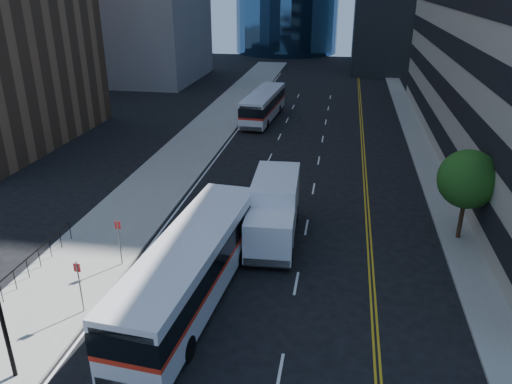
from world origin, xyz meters
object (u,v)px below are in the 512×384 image
at_px(street_tree, 468,179).
at_px(box_truck, 274,210).
at_px(bus_rear, 263,105).
at_px(lamp_post, 2,317).
at_px(bus_front, 191,267).

bearing_deg(street_tree, box_truck, -170.62).
xyz_separation_m(street_tree, bus_rear, (-14.98, 23.91, -2.08)).
bearing_deg(street_tree, lamp_post, -142.13).
xyz_separation_m(bus_rear, box_truck, (4.76, -25.60, 0.23)).
bearing_deg(box_truck, lamp_post, -124.92).
xyz_separation_m(lamp_post, box_truck, (7.78, 12.31, -0.93)).
bearing_deg(bus_rear, box_truck, -76.05).
distance_m(lamp_post, bus_front, 7.76).
xyz_separation_m(lamp_post, bus_front, (5.00, 5.85, -0.98)).
distance_m(street_tree, box_truck, 10.53).
relative_size(bus_front, box_truck, 1.74).
bearing_deg(bus_front, street_tree, 36.68).
xyz_separation_m(street_tree, box_truck, (-10.22, -1.69, -1.85)).
height_order(street_tree, bus_front, street_tree).
bearing_deg(lamp_post, bus_rear, 85.45).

